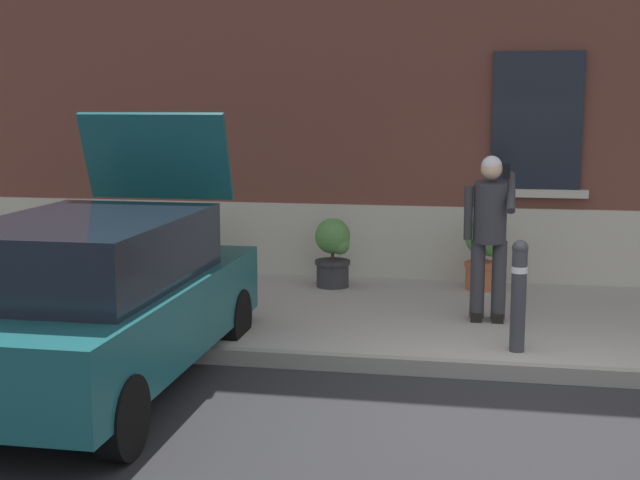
{
  "coord_description": "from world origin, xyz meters",
  "views": [
    {
      "loc": [
        -0.24,
        -6.79,
        2.45
      ],
      "look_at": [
        -1.82,
        1.6,
        1.1
      ],
      "focal_mm": 49.66,
      "sensor_mm": 36.0,
      "label": 1
    }
  ],
  "objects_px": {
    "planter_cream": "(68,239)",
    "planter_olive": "(195,245)",
    "planter_charcoal": "(333,251)",
    "bollard_far_left": "(72,274)",
    "hatchback_car_teal": "(96,298)",
    "person_on_phone": "(490,228)",
    "planter_terracotta": "(483,253)",
    "bollard_near_person": "(519,292)"
  },
  "relations": [
    {
      "from": "hatchback_car_teal",
      "to": "planter_olive",
      "type": "relative_size",
      "value": 4.73
    },
    {
      "from": "planter_charcoal",
      "to": "planter_terracotta",
      "type": "relative_size",
      "value": 1.0
    },
    {
      "from": "hatchback_car_teal",
      "to": "planter_olive",
      "type": "xyz_separation_m",
      "value": [
        -0.46,
        3.93,
        -0.19
      ]
    },
    {
      "from": "bollard_far_left",
      "to": "bollard_near_person",
      "type": "bearing_deg",
      "value": 0.0
    },
    {
      "from": "bollard_far_left",
      "to": "planter_charcoal",
      "type": "relative_size",
      "value": 1.22
    },
    {
      "from": "hatchback_car_teal",
      "to": "bollard_far_left",
      "type": "xyz_separation_m",
      "value": [
        -0.88,
        1.31,
        -0.09
      ]
    },
    {
      "from": "bollard_near_person",
      "to": "planter_olive",
      "type": "height_order",
      "value": "bollard_near_person"
    },
    {
      "from": "planter_olive",
      "to": "planter_terracotta",
      "type": "distance_m",
      "value": 3.66
    },
    {
      "from": "hatchback_car_teal",
      "to": "planter_olive",
      "type": "distance_m",
      "value": 3.96
    },
    {
      "from": "planter_charcoal",
      "to": "planter_terracotta",
      "type": "bearing_deg",
      "value": 6.33
    },
    {
      "from": "person_on_phone",
      "to": "hatchback_car_teal",
      "type": "bearing_deg",
      "value": -149.46
    },
    {
      "from": "hatchback_car_teal",
      "to": "person_on_phone",
      "type": "height_order",
      "value": "hatchback_car_teal"
    },
    {
      "from": "planter_cream",
      "to": "planter_olive",
      "type": "relative_size",
      "value": 1.0
    },
    {
      "from": "planter_cream",
      "to": "hatchback_car_teal",
      "type": "bearing_deg",
      "value": -60.61
    },
    {
      "from": "hatchback_car_teal",
      "to": "planter_terracotta",
      "type": "distance_m",
      "value": 5.15
    },
    {
      "from": "hatchback_car_teal",
      "to": "bollard_near_person",
      "type": "height_order",
      "value": "hatchback_car_teal"
    },
    {
      "from": "bollard_near_person",
      "to": "person_on_phone",
      "type": "height_order",
      "value": "person_on_phone"
    },
    {
      "from": "bollard_far_left",
      "to": "planter_olive",
      "type": "bearing_deg",
      "value": 80.96
    },
    {
      "from": "person_on_phone",
      "to": "planter_cream",
      "type": "xyz_separation_m",
      "value": [
        -5.55,
        1.71,
        -0.55
      ]
    },
    {
      "from": "hatchback_car_teal",
      "to": "bollard_far_left",
      "type": "height_order",
      "value": "hatchback_car_teal"
    },
    {
      "from": "planter_olive",
      "to": "planter_cream",
      "type": "bearing_deg",
      "value": 175.73
    },
    {
      "from": "person_on_phone",
      "to": "bollard_near_person",
      "type": "bearing_deg",
      "value": -80.6
    },
    {
      "from": "person_on_phone",
      "to": "planter_terracotta",
      "type": "xyz_separation_m",
      "value": [
        -0.06,
        1.67,
        -0.55
      ]
    },
    {
      "from": "bollard_near_person",
      "to": "bollard_far_left",
      "type": "xyz_separation_m",
      "value": [
        -4.41,
        0.0,
        0.0
      ]
    },
    {
      "from": "bollard_far_left",
      "to": "planter_charcoal",
      "type": "xyz_separation_m",
      "value": [
        2.25,
        2.51,
        -0.11
      ]
    },
    {
      "from": "planter_olive",
      "to": "bollard_far_left",
      "type": "bearing_deg",
      "value": -99.04
    },
    {
      "from": "hatchback_car_teal",
      "to": "planter_cream",
      "type": "relative_size",
      "value": 4.73
    },
    {
      "from": "planter_olive",
      "to": "person_on_phone",
      "type": "bearing_deg",
      "value": -22.93
    },
    {
      "from": "planter_cream",
      "to": "planter_olive",
      "type": "height_order",
      "value": "same"
    },
    {
      "from": "planter_cream",
      "to": "planter_olive",
      "type": "distance_m",
      "value": 1.84
    },
    {
      "from": "hatchback_car_teal",
      "to": "bollard_near_person",
      "type": "xyz_separation_m",
      "value": [
        3.54,
        1.31,
        -0.09
      ]
    },
    {
      "from": "planter_charcoal",
      "to": "bollard_far_left",
      "type": "bearing_deg",
      "value": -131.83
    },
    {
      "from": "hatchback_car_teal",
      "to": "planter_cream",
      "type": "bearing_deg",
      "value": 119.39
    },
    {
      "from": "hatchback_car_teal",
      "to": "planter_cream",
      "type": "xyz_separation_m",
      "value": [
        -2.29,
        4.07,
        -0.19
      ]
    },
    {
      "from": "bollard_near_person",
      "to": "planter_cream",
      "type": "distance_m",
      "value": 6.45
    },
    {
      "from": "bollard_near_person",
      "to": "planter_charcoal",
      "type": "bearing_deg",
      "value": 130.73
    },
    {
      "from": "planter_cream",
      "to": "planter_terracotta",
      "type": "height_order",
      "value": "same"
    },
    {
      "from": "bollard_far_left",
      "to": "planter_cream",
      "type": "xyz_separation_m",
      "value": [
        -1.41,
        2.75,
        -0.11
      ]
    },
    {
      "from": "bollard_near_person",
      "to": "planter_terracotta",
      "type": "relative_size",
      "value": 1.22
    },
    {
      "from": "bollard_near_person",
      "to": "bollard_far_left",
      "type": "relative_size",
      "value": 1.0
    },
    {
      "from": "bollard_near_person",
      "to": "planter_olive",
      "type": "relative_size",
      "value": 1.22
    },
    {
      "from": "bollard_near_person",
      "to": "planter_terracotta",
      "type": "height_order",
      "value": "bollard_near_person"
    }
  ]
}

